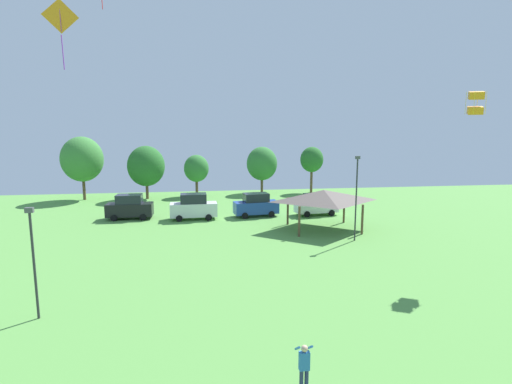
{
  "coord_description": "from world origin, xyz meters",
  "views": [
    {
      "loc": [
        -3.48,
        1.67,
        8.92
      ],
      "look_at": [
        -1.35,
        16.6,
        6.56
      ],
      "focal_mm": 28.0,
      "sensor_mm": 36.0,
      "label": 1
    }
  ],
  "objects_px": {
    "parked_car_third_from_left": "(256,205)",
    "treeline_tree_4": "(312,160)",
    "parked_car_second_from_left": "(194,207)",
    "treeline_tree_2": "(196,169)",
    "park_pavilion": "(324,196)",
    "treeline_tree_3": "(262,164)",
    "treeline_tree_0": "(82,159)",
    "light_post_0": "(33,256)",
    "treeline_tree_1": "(146,166)",
    "parked_car_leftmost": "(130,207)",
    "kite_flying_2": "(476,103)",
    "kite_flying_5": "(60,19)",
    "light_post_1": "(356,194)",
    "person_standing_mid_field": "(304,365)",
    "parked_car_rightmost_in_row": "(316,204)"
  },
  "relations": [
    {
      "from": "parked_car_third_from_left",
      "to": "treeline_tree_4",
      "type": "relative_size",
      "value": 0.73
    },
    {
      "from": "parked_car_second_from_left",
      "to": "treeline_tree_2",
      "type": "distance_m",
      "value": 14.49
    },
    {
      "from": "park_pavilion",
      "to": "treeline_tree_3",
      "type": "bearing_deg",
      "value": 95.99
    },
    {
      "from": "parked_car_second_from_left",
      "to": "treeline_tree_0",
      "type": "distance_m",
      "value": 19.81
    },
    {
      "from": "treeline_tree_0",
      "to": "treeline_tree_2",
      "type": "relative_size",
      "value": 1.44
    },
    {
      "from": "light_post_0",
      "to": "treeline_tree_2",
      "type": "distance_m",
      "value": 35.61
    },
    {
      "from": "treeline_tree_1",
      "to": "parked_car_leftmost",
      "type": "bearing_deg",
      "value": -91.18
    },
    {
      "from": "kite_flying_2",
      "to": "parked_car_second_from_left",
      "type": "relative_size",
      "value": 0.32
    },
    {
      "from": "kite_flying_5",
      "to": "treeline_tree_2",
      "type": "bearing_deg",
      "value": 77.74
    },
    {
      "from": "light_post_0",
      "to": "light_post_1",
      "type": "relative_size",
      "value": 0.79
    },
    {
      "from": "parked_car_leftmost",
      "to": "parked_car_third_from_left",
      "type": "xyz_separation_m",
      "value": [
        12.78,
        -0.6,
        -0.03
      ]
    },
    {
      "from": "person_standing_mid_field",
      "to": "parked_car_third_from_left",
      "type": "bearing_deg",
      "value": 58.02
    },
    {
      "from": "treeline_tree_4",
      "to": "treeline_tree_2",
      "type": "bearing_deg",
      "value": -176.64
    },
    {
      "from": "parked_car_rightmost_in_row",
      "to": "light_post_0",
      "type": "bearing_deg",
      "value": -140.39
    },
    {
      "from": "parked_car_rightmost_in_row",
      "to": "treeline_tree_3",
      "type": "height_order",
      "value": "treeline_tree_3"
    },
    {
      "from": "light_post_0",
      "to": "treeline_tree_1",
      "type": "distance_m",
      "value": 33.62
    },
    {
      "from": "parked_car_second_from_left",
      "to": "parked_car_rightmost_in_row",
      "type": "bearing_deg",
      "value": -0.15
    },
    {
      "from": "parked_car_leftmost",
      "to": "parked_car_second_from_left",
      "type": "bearing_deg",
      "value": -8.71
    },
    {
      "from": "light_post_1",
      "to": "treeline_tree_3",
      "type": "xyz_separation_m",
      "value": [
        -3.64,
        25.4,
        0.34
      ]
    },
    {
      "from": "treeline_tree_1",
      "to": "treeline_tree_3",
      "type": "bearing_deg",
      "value": 9.55
    },
    {
      "from": "parked_car_third_from_left",
      "to": "park_pavilion",
      "type": "distance_m",
      "value": 8.35
    },
    {
      "from": "parked_car_second_from_left",
      "to": "treeline_tree_2",
      "type": "height_order",
      "value": "treeline_tree_2"
    },
    {
      "from": "treeline_tree_2",
      "to": "parked_car_third_from_left",
      "type": "bearing_deg",
      "value": -66.02
    },
    {
      "from": "park_pavilion",
      "to": "treeline_tree_0",
      "type": "relative_size",
      "value": 0.89
    },
    {
      "from": "light_post_0",
      "to": "kite_flying_2",
      "type": "bearing_deg",
      "value": 9.71
    },
    {
      "from": "parked_car_leftmost",
      "to": "light_post_0",
      "type": "relative_size",
      "value": 0.84
    },
    {
      "from": "parked_car_second_from_left",
      "to": "parked_car_third_from_left",
      "type": "bearing_deg",
      "value": 2.89
    },
    {
      "from": "person_standing_mid_field",
      "to": "kite_flying_2",
      "type": "relative_size",
      "value": 1.2
    },
    {
      "from": "kite_flying_2",
      "to": "treeline_tree_1",
      "type": "height_order",
      "value": "kite_flying_2"
    },
    {
      "from": "person_standing_mid_field",
      "to": "treeline_tree_1",
      "type": "height_order",
      "value": "treeline_tree_1"
    },
    {
      "from": "treeline_tree_2",
      "to": "parked_car_rightmost_in_row",
      "type": "bearing_deg",
      "value": -48.18
    },
    {
      "from": "parked_car_third_from_left",
      "to": "treeline_tree_1",
      "type": "relative_size",
      "value": 0.69
    },
    {
      "from": "parked_car_rightmost_in_row",
      "to": "light_post_1",
      "type": "distance_m",
      "value": 10.4
    },
    {
      "from": "parked_car_leftmost",
      "to": "treeline_tree_3",
      "type": "relative_size",
      "value": 0.69
    },
    {
      "from": "kite_flying_2",
      "to": "parked_car_third_from_left",
      "type": "distance_m",
      "value": 22.44
    },
    {
      "from": "light_post_1",
      "to": "treeline_tree_2",
      "type": "height_order",
      "value": "light_post_1"
    },
    {
      "from": "treeline_tree_4",
      "to": "person_standing_mid_field",
      "type": "bearing_deg",
      "value": -106.22
    },
    {
      "from": "parked_car_rightmost_in_row",
      "to": "treeline_tree_2",
      "type": "bearing_deg",
      "value": 125.1
    },
    {
      "from": "parked_car_third_from_left",
      "to": "light_post_0",
      "type": "relative_size",
      "value": 0.88
    },
    {
      "from": "light_post_0",
      "to": "treeline_tree_2",
      "type": "xyz_separation_m",
      "value": [
        7.36,
        34.83,
        0.66
      ]
    },
    {
      "from": "parked_car_third_from_left",
      "to": "light_post_0",
      "type": "bearing_deg",
      "value": -130.31
    },
    {
      "from": "person_standing_mid_field",
      "to": "parked_car_rightmost_in_row",
      "type": "height_order",
      "value": "parked_car_rightmost_in_row"
    },
    {
      "from": "park_pavilion",
      "to": "light_post_1",
      "type": "relative_size",
      "value": 1.05
    },
    {
      "from": "light_post_1",
      "to": "treeline_tree_1",
      "type": "relative_size",
      "value": 1.0
    },
    {
      "from": "kite_flying_5",
      "to": "treeline_tree_0",
      "type": "xyz_separation_m",
      "value": [
        -7.64,
        29.81,
        -9.46
      ]
    },
    {
      "from": "kite_flying_2",
      "to": "kite_flying_5",
      "type": "bearing_deg",
      "value": -179.66
    },
    {
      "from": "kite_flying_2",
      "to": "parked_car_leftmost",
      "type": "xyz_separation_m",
      "value": [
        -24.4,
        17.34,
        -9.37
      ]
    },
    {
      "from": "kite_flying_5",
      "to": "light_post_0",
      "type": "bearing_deg",
      "value": -99.52
    },
    {
      "from": "light_post_0",
      "to": "treeline_tree_2",
      "type": "height_order",
      "value": "treeline_tree_2"
    },
    {
      "from": "treeline_tree_3",
      "to": "treeline_tree_4",
      "type": "bearing_deg",
      "value": -3.34
    }
  ]
}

